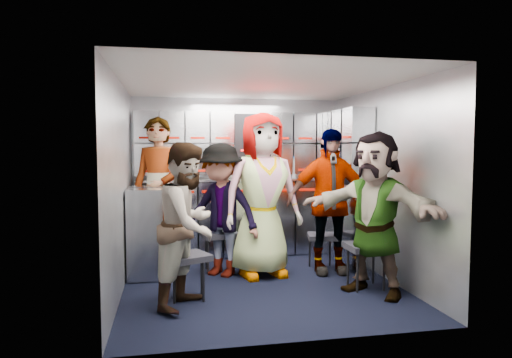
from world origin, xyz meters
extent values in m
plane|color=black|center=(0.00, 0.00, 0.00)|extent=(3.00, 3.00, 0.00)
cube|color=#8D949A|center=(0.00, 1.50, 1.05)|extent=(2.80, 0.04, 2.10)
cube|color=#8D949A|center=(-1.40, 0.00, 1.05)|extent=(0.04, 3.00, 2.10)
cube|color=#8D949A|center=(1.40, 0.00, 1.05)|extent=(0.04, 3.00, 2.10)
cube|color=silver|center=(0.00, 0.00, 2.10)|extent=(2.80, 3.00, 0.02)
cube|color=#969BA5|center=(0.00, 1.29, 0.49)|extent=(2.68, 0.38, 0.99)
cube|color=#969BA5|center=(-1.19, 0.56, 0.49)|extent=(0.38, 0.76, 0.99)
cube|color=#B3B5BA|center=(0.00, 1.29, 1.01)|extent=(2.68, 0.42, 0.03)
cube|color=#969BA5|center=(0.00, 1.35, 1.49)|extent=(2.68, 0.28, 0.82)
cube|color=#969BA5|center=(1.25, 0.70, 1.49)|extent=(0.28, 1.00, 0.82)
cube|color=#969BA5|center=(1.25, 0.60, 0.50)|extent=(0.28, 1.20, 1.00)
cube|color=#B20F03|center=(0.00, 1.09, 0.88)|extent=(2.60, 0.02, 0.03)
cube|color=black|center=(-0.76, -0.37, 0.40)|extent=(0.47, 0.46, 0.06)
cylinder|color=black|center=(-0.90, -0.49, 0.19)|extent=(0.02, 0.02, 0.38)
cylinder|color=black|center=(-0.63, -0.49, 0.19)|extent=(0.02, 0.02, 0.38)
cylinder|color=black|center=(-0.90, -0.26, 0.19)|extent=(0.02, 0.02, 0.38)
cylinder|color=black|center=(-0.63, -0.26, 0.19)|extent=(0.02, 0.02, 0.38)
cube|color=black|center=(-0.36, 0.55, 0.43)|extent=(0.43, 0.42, 0.06)
cylinder|color=black|center=(-0.51, 0.43, 0.21)|extent=(0.02, 0.02, 0.41)
cylinder|color=black|center=(-0.22, 0.43, 0.21)|extent=(0.02, 0.02, 0.41)
cylinder|color=black|center=(-0.51, 0.68, 0.21)|extent=(0.02, 0.02, 0.41)
cylinder|color=black|center=(-0.22, 0.68, 0.21)|extent=(0.02, 0.02, 0.41)
cube|color=black|center=(0.09, 0.47, 0.43)|extent=(0.40, 0.38, 0.06)
cylinder|color=black|center=(-0.05, 0.35, 0.20)|extent=(0.02, 0.02, 0.41)
cylinder|color=black|center=(0.23, 0.35, 0.20)|extent=(0.02, 0.02, 0.41)
cylinder|color=black|center=(-0.05, 0.59, 0.20)|extent=(0.02, 0.02, 0.41)
cylinder|color=black|center=(0.23, 0.59, 0.20)|extent=(0.02, 0.02, 0.41)
cube|color=black|center=(0.86, 0.43, 0.39)|extent=(0.41, 0.40, 0.06)
cylinder|color=black|center=(0.73, 0.32, 0.18)|extent=(0.02, 0.02, 0.37)
cylinder|color=black|center=(0.99, 0.32, 0.18)|extent=(0.02, 0.02, 0.37)
cylinder|color=black|center=(0.73, 0.54, 0.18)|extent=(0.02, 0.02, 0.37)
cylinder|color=black|center=(0.99, 0.54, 0.18)|extent=(0.02, 0.02, 0.37)
cube|color=black|center=(1.03, -0.38, 0.43)|extent=(0.39, 0.37, 0.06)
cylinder|color=black|center=(0.89, -0.50, 0.20)|extent=(0.02, 0.02, 0.41)
cylinder|color=black|center=(1.18, -0.50, 0.20)|extent=(0.02, 0.02, 0.41)
cylinder|color=black|center=(0.89, -0.26, 0.20)|extent=(0.02, 0.02, 0.41)
cylinder|color=black|center=(1.18, -0.26, 0.20)|extent=(0.02, 0.02, 0.41)
imported|color=black|center=(-1.05, 0.90, 0.90)|extent=(0.77, 0.65, 1.80)
imported|color=black|center=(-0.76, -0.55, 0.74)|extent=(0.85, 0.91, 1.49)
imported|color=black|center=(-0.36, 0.37, 0.74)|extent=(1.09, 1.02, 1.48)
imported|color=black|center=(0.09, 0.29, 0.91)|extent=(0.97, 0.71, 1.83)
imported|color=black|center=(0.86, 0.25, 0.83)|extent=(0.99, 0.47, 1.65)
imported|color=black|center=(1.03, -0.56, 0.80)|extent=(1.27, 1.47, 1.60)
cylinder|color=white|center=(-0.28, 1.24, 1.15)|extent=(0.07, 0.07, 0.24)
cylinder|color=white|center=(-0.19, 1.24, 1.16)|extent=(0.07, 0.07, 0.26)
cylinder|color=white|center=(0.72, 1.24, 1.16)|extent=(0.06, 0.06, 0.27)
cylinder|color=#CBBD8F|center=(-0.63, 1.23, 1.07)|extent=(0.08, 0.08, 0.09)
cylinder|color=#CBBD8F|center=(1.10, 1.23, 1.08)|extent=(0.08, 0.08, 0.09)
camera|label=1|loc=(-0.94, -4.67, 1.44)|focal=32.00mm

